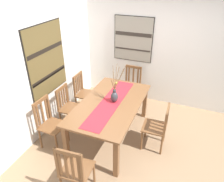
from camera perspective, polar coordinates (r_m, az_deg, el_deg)
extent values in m
cube|color=#8E7051|center=(4.31, 5.47, -14.13)|extent=(6.40, 6.40, 0.03)
cube|color=silver|center=(4.33, -17.93, 6.33)|extent=(6.40, 0.12, 2.70)
cube|color=silver|center=(5.21, 12.36, 10.88)|extent=(0.12, 6.40, 2.70)
cube|color=brown|center=(4.05, -0.39, -3.28)|extent=(1.92, 1.07, 0.03)
cube|color=brown|center=(3.53, 1.12, -17.37)|extent=(0.08, 0.08, 0.74)
cube|color=brown|center=(4.86, 8.60, -2.99)|extent=(0.08, 0.08, 0.74)
cube|color=brown|center=(3.85, -12.01, -13.31)|extent=(0.08, 0.08, 0.74)
cube|color=brown|center=(5.10, -1.37, -0.97)|extent=(0.08, 0.08, 0.74)
cube|color=#B7232D|center=(4.04, -0.39, -3.04)|extent=(1.77, 0.36, 0.01)
ellipsoid|color=#333338|center=(4.01, 0.63, -1.56)|extent=(0.16, 0.14, 0.21)
cylinder|color=#333338|center=(3.95, 0.64, -0.05)|extent=(0.07, 0.07, 0.05)
cylinder|color=brown|center=(3.88, 2.13, 3.46)|extent=(0.16, 0.17, 0.45)
cylinder|color=brown|center=(3.94, 0.44, 2.74)|extent=(0.14, 0.09, 0.30)
cylinder|color=brown|center=(3.90, 0.45, 3.46)|extent=(0.12, 0.09, 0.42)
cylinder|color=brown|center=(3.84, 1.84, 3.00)|extent=(0.06, 0.16, 0.43)
cylinder|color=brown|center=(3.84, 1.25, 3.24)|extent=(0.04, 0.08, 0.45)
cylinder|color=brown|center=(3.82, 0.24, 1.53)|extent=(0.15, 0.02, 0.27)
cylinder|color=brown|center=(3.92, 1.00, 3.75)|extent=(0.20, 0.03, 0.44)
sphere|color=#E5CC4C|center=(3.92, 1.12, 2.07)|extent=(0.05, 0.05, 0.05)
cube|color=brown|center=(4.17, -15.27, -8.83)|extent=(0.43, 0.43, 0.03)
cylinder|color=brown|center=(4.32, -11.51, -10.53)|extent=(0.04, 0.04, 0.42)
cylinder|color=brown|center=(4.12, -14.36, -13.38)|extent=(0.04, 0.04, 0.42)
cylinder|color=brown|center=(4.51, -15.34, -9.18)|extent=(0.04, 0.04, 0.42)
cylinder|color=brown|center=(4.31, -18.28, -11.79)|extent=(0.04, 0.04, 0.42)
cube|color=brown|center=(4.23, -16.31, -3.90)|extent=(0.04, 0.04, 0.51)
cube|color=brown|center=(4.02, -19.47, -6.41)|extent=(0.04, 0.04, 0.51)
cube|color=brown|center=(4.01, -18.33, -2.45)|extent=(0.38, 0.04, 0.06)
cube|color=brown|center=(4.20, -16.84, -4.51)|extent=(0.04, 0.02, 0.42)
cube|color=brown|center=(4.13, -17.82, -5.30)|extent=(0.04, 0.02, 0.42)
cube|color=brown|center=(4.07, -18.83, -6.11)|extent=(0.04, 0.02, 0.42)
cube|color=brown|center=(3.35, -9.14, -19.54)|extent=(0.45, 0.45, 0.03)
cylinder|color=brown|center=(3.69, -10.24, -19.10)|extent=(0.04, 0.04, 0.42)
cylinder|color=brown|center=(3.57, -4.74, -20.64)|extent=(0.04, 0.04, 0.42)
cube|color=brown|center=(3.12, -14.25, -17.73)|extent=(0.04, 0.04, 0.51)
cube|color=brown|center=(2.98, -7.93, -19.64)|extent=(0.04, 0.04, 0.51)
cube|color=brown|center=(2.88, -11.62, -15.67)|extent=(0.06, 0.38, 0.06)
cube|color=brown|center=(3.11, -13.50, -18.15)|extent=(0.02, 0.04, 0.42)
cube|color=brown|center=(3.07, -11.94, -18.64)|extent=(0.02, 0.04, 0.42)
cube|color=brown|center=(3.04, -10.35, -19.12)|extent=(0.02, 0.04, 0.42)
cube|color=brown|center=(3.01, -8.70, -19.60)|extent=(0.02, 0.04, 0.42)
cube|color=brown|center=(4.07, 11.06, -9.27)|extent=(0.44, 0.44, 0.03)
cylinder|color=brown|center=(4.10, 7.79, -12.77)|extent=(0.04, 0.04, 0.42)
cylinder|color=brown|center=(4.37, 8.83, -9.74)|extent=(0.04, 0.04, 0.42)
cylinder|color=brown|center=(4.07, 12.87, -13.70)|extent=(0.04, 0.04, 0.42)
cylinder|color=brown|center=(4.34, 13.55, -10.58)|extent=(0.04, 0.04, 0.42)
cube|color=brown|center=(3.78, 13.79, -8.64)|extent=(0.04, 0.04, 0.44)
cube|color=brown|center=(4.07, 14.43, -5.65)|extent=(0.04, 0.04, 0.44)
cube|color=brown|center=(3.82, 14.47, -4.78)|extent=(0.38, 0.05, 0.06)
cube|color=brown|center=(3.82, 13.84, -8.43)|extent=(0.04, 0.02, 0.35)
cube|color=brown|center=(3.90, 14.01, -7.65)|extent=(0.04, 0.02, 0.35)
cube|color=brown|center=(3.97, 14.18, -6.89)|extent=(0.04, 0.02, 0.35)
cube|color=brown|center=(4.05, 14.34, -6.16)|extent=(0.04, 0.02, 0.35)
cube|color=brown|center=(4.57, -10.59, -4.50)|extent=(0.43, 0.43, 0.03)
cylinder|color=brown|center=(4.74, -7.36, -6.09)|extent=(0.04, 0.04, 0.42)
cylinder|color=brown|center=(4.49, -9.51, -8.55)|extent=(0.04, 0.04, 0.42)
cylinder|color=brown|center=(4.90, -11.11, -5.15)|extent=(0.04, 0.04, 0.42)
cylinder|color=brown|center=(4.66, -13.39, -7.45)|extent=(0.04, 0.04, 0.42)
cube|color=brown|center=(4.66, -11.75, -0.43)|extent=(0.04, 0.04, 0.45)
cube|color=brown|center=(4.41, -14.18, -2.59)|extent=(0.04, 0.04, 0.45)
cube|color=brown|center=(4.44, -13.21, 0.69)|extent=(0.38, 0.04, 0.06)
cube|color=brown|center=(4.65, -11.91, -0.75)|extent=(0.04, 0.02, 0.36)
cube|color=brown|center=(4.60, -12.40, -1.19)|extent=(0.04, 0.02, 0.36)
cube|color=brown|center=(4.54, -12.91, -1.64)|extent=(0.04, 0.02, 0.36)
cube|color=brown|center=(4.49, -13.43, -2.11)|extent=(0.04, 0.02, 0.36)
cube|color=brown|center=(4.44, -13.96, -2.58)|extent=(0.04, 0.02, 0.36)
cube|color=brown|center=(5.29, 4.90, 0.96)|extent=(0.42, 0.42, 0.03)
cylinder|color=brown|center=(5.21, 6.08, -2.44)|extent=(0.04, 0.04, 0.42)
cylinder|color=brown|center=(5.30, 2.35, -1.68)|extent=(0.04, 0.04, 0.42)
cylinder|color=brown|center=(5.51, 7.16, -0.61)|extent=(0.04, 0.04, 0.42)
cylinder|color=brown|center=(5.59, 3.62, 0.08)|extent=(0.04, 0.04, 0.42)
cube|color=brown|center=(5.30, 7.50, 3.90)|extent=(0.04, 0.04, 0.48)
cube|color=brown|center=(5.39, 3.81, 4.54)|extent=(0.04, 0.04, 0.48)
cube|color=brown|center=(5.26, 5.75, 6.28)|extent=(0.03, 0.38, 0.06)
cube|color=brown|center=(5.32, 6.81, 3.87)|extent=(0.02, 0.04, 0.39)
cube|color=brown|center=(5.35, 5.63, 4.08)|extent=(0.02, 0.04, 0.39)
cube|color=brown|center=(5.38, 4.47, 4.28)|extent=(0.02, 0.04, 0.39)
cube|color=brown|center=(5.02, -6.77, -0.84)|extent=(0.43, 0.43, 0.03)
cylinder|color=brown|center=(5.20, -3.98, -2.39)|extent=(0.04, 0.04, 0.42)
cylinder|color=brown|center=(4.93, -5.67, -4.45)|extent=(0.04, 0.04, 0.42)
cylinder|color=brown|center=(5.34, -7.51, -1.67)|extent=(0.04, 0.04, 0.42)
cylinder|color=brown|center=(5.08, -9.35, -3.62)|extent=(0.04, 0.04, 0.42)
cube|color=brown|center=(5.12, -7.95, 2.88)|extent=(0.04, 0.04, 0.47)
cube|color=brown|center=(4.84, -9.90, 1.08)|extent=(0.04, 0.04, 0.47)
cube|color=brown|center=(4.89, -9.08, 4.13)|extent=(0.38, 0.04, 0.06)
cube|color=brown|center=(5.11, -8.08, 2.59)|extent=(0.04, 0.02, 0.38)
cube|color=brown|center=(5.05, -8.48, 2.23)|extent=(0.04, 0.02, 0.38)
cube|color=brown|center=(4.99, -8.89, 1.85)|extent=(0.04, 0.02, 0.38)
cube|color=brown|center=(4.93, -9.30, 1.47)|extent=(0.04, 0.02, 0.38)
cube|color=brown|center=(4.87, -9.72, 1.07)|extent=(0.04, 0.02, 0.38)
cube|color=black|center=(4.32, -16.86, 7.80)|extent=(1.07, 0.04, 1.36)
cube|color=brown|center=(4.30, -16.62, 7.77)|extent=(1.04, 0.01, 1.33)
cube|color=black|center=(4.43, -15.95, 3.69)|extent=(1.01, 0.00, 0.03)
cube|color=black|center=(4.42, -16.00, 4.01)|extent=(1.01, 0.00, 0.06)
cube|color=black|center=(4.24, -16.96, 10.28)|extent=(1.01, 0.00, 0.08)
cube|color=black|center=(5.23, 5.60, 13.41)|extent=(0.04, 0.92, 1.05)
cube|color=gray|center=(5.21, 5.53, 13.35)|extent=(0.01, 0.89, 1.02)
cube|color=#2D2823|center=(5.28, 5.39, 10.81)|extent=(0.00, 0.86, 0.04)
cube|color=#2D2823|center=(5.18, 5.58, 14.59)|extent=(0.00, 0.86, 0.09)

